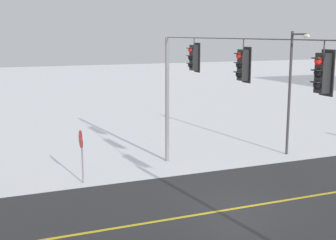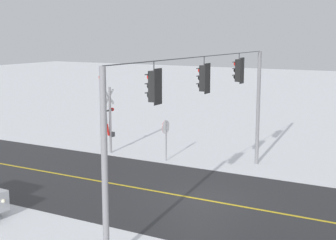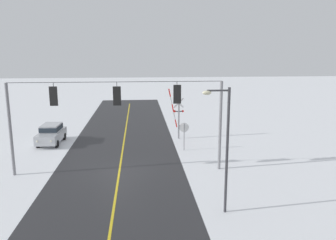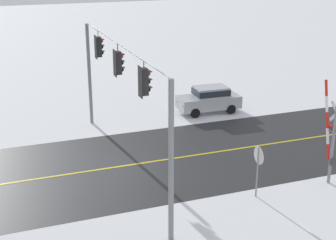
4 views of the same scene
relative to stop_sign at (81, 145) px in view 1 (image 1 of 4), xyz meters
name	(u,v)px [view 1 (image 1 of 4)]	position (x,y,z in m)	size (l,w,h in m)	color
ground_plane	(239,208)	(5.13, 4.73, -1.71)	(160.00, 160.00, 0.00)	white
signal_span	(242,94)	(5.14, 4.72, 2.55)	(14.20, 0.47, 6.22)	gray
stop_sign	(81,145)	(0.00, 0.00, 0.00)	(0.80, 0.09, 2.35)	gray
streetlamp_near	(293,82)	(-0.46, 11.19, 2.20)	(1.39, 0.28, 6.50)	#38383D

